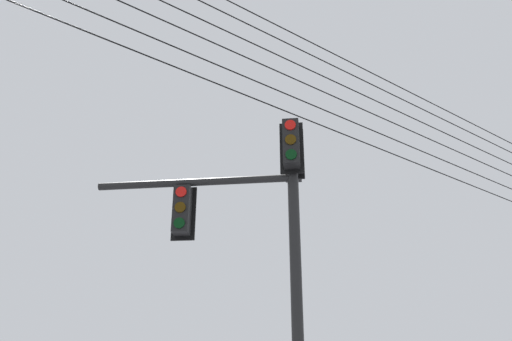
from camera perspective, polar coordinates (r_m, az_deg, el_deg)
signal_mast_assembly at (r=9.67m, az=0.93°, el=-6.45°), size 3.85×1.49×7.14m
overhead_wire_span at (r=10.56m, az=-2.02°, el=12.96°), size 25.04×13.62×2.10m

